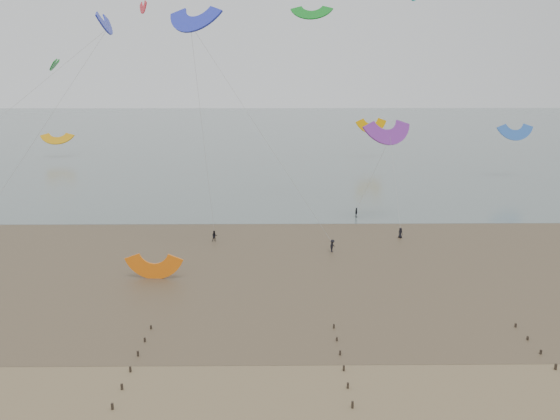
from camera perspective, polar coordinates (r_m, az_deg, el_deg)
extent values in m
plane|color=brown|center=(44.56, 1.95, -19.16)|extent=(500.00, 500.00, 0.00)
plane|color=#475654|center=(238.44, -0.14, 8.32)|extent=(500.00, 500.00, 0.00)
plane|color=#473A28|center=(76.24, 0.82, -4.53)|extent=(500.00, 500.00, 0.00)
ellipsoid|color=slate|center=(66.06, -14.87, -8.06)|extent=(23.60, 14.36, 0.01)
ellipsoid|color=slate|center=(80.26, 9.38, -3.76)|extent=(33.64, 18.32, 0.01)
ellipsoid|color=slate|center=(89.52, -25.84, -3.14)|extent=(26.95, 14.22, 0.01)
cube|color=black|center=(45.11, -17.12, -19.03)|extent=(0.16, 0.16, 0.59)
cube|color=black|center=(47.24, -16.20, -17.33)|extent=(0.16, 0.16, 0.57)
cube|color=black|center=(49.42, -15.37, -15.78)|extent=(0.16, 0.16, 0.54)
cube|color=black|center=(51.65, -14.62, -14.36)|extent=(0.16, 0.16, 0.51)
cube|color=black|center=(53.91, -13.95, -13.06)|extent=(0.16, 0.16, 0.48)
cube|color=black|center=(56.20, -13.33, -11.86)|extent=(0.16, 0.16, 0.45)
cube|color=black|center=(43.81, 7.58, -19.55)|extent=(0.16, 0.16, 0.59)
cube|color=black|center=(46.01, 7.11, -17.76)|extent=(0.16, 0.16, 0.57)
cube|color=black|center=(48.25, 6.68, -16.12)|extent=(0.16, 0.16, 0.54)
cube|color=black|center=(50.52, 6.30, -14.64)|extent=(0.16, 0.16, 0.51)
cube|color=black|center=(52.83, 5.96, -13.28)|extent=(0.16, 0.16, 0.48)
cube|color=black|center=(55.17, 5.65, -12.03)|extent=(0.16, 0.16, 0.45)
cube|color=black|center=(53.49, 26.85, -14.46)|extent=(0.16, 0.16, 0.54)
cube|color=black|center=(55.55, 25.60, -13.24)|extent=(0.16, 0.16, 0.51)
cube|color=black|center=(57.66, 24.46, -12.10)|extent=(0.16, 0.16, 0.48)
cube|color=black|center=(59.81, 23.40, -11.04)|extent=(0.16, 0.16, 0.45)
imported|color=black|center=(81.79, -6.86, -2.72)|extent=(0.93, 0.81, 1.65)
imported|color=black|center=(76.81, 5.49, -3.75)|extent=(1.18, 1.35, 1.82)
imported|color=black|center=(95.47, 7.98, -0.27)|extent=(0.71, 1.09, 1.71)
imported|color=black|center=(84.90, 12.47, -2.35)|extent=(0.89, 0.93, 1.60)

